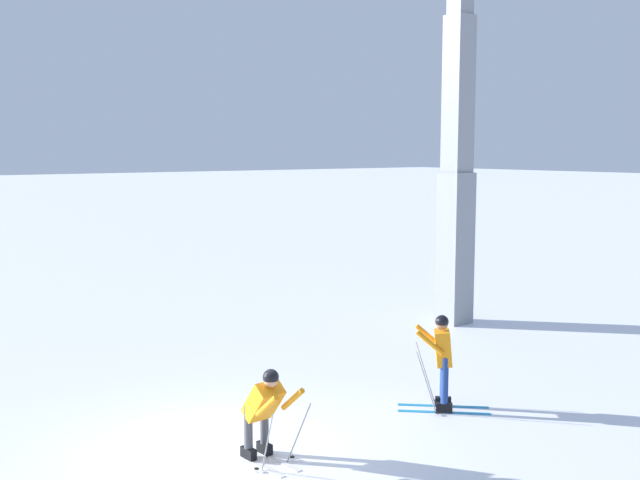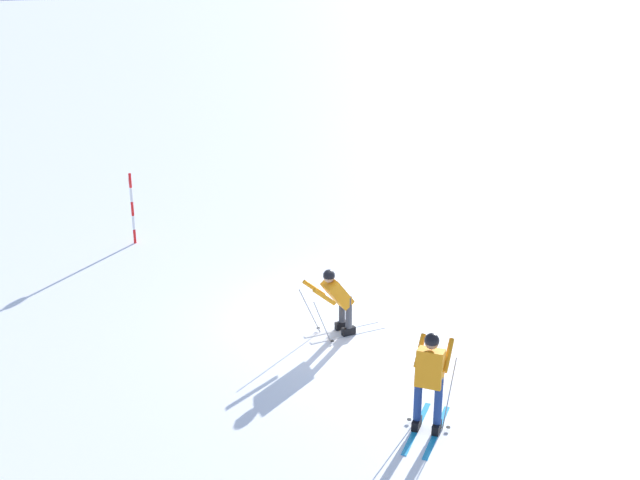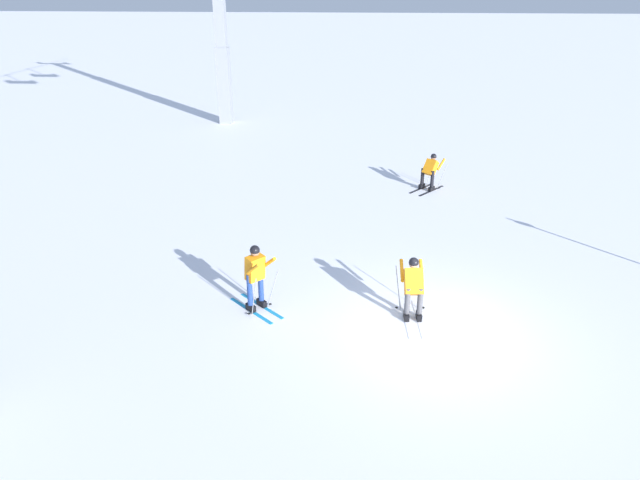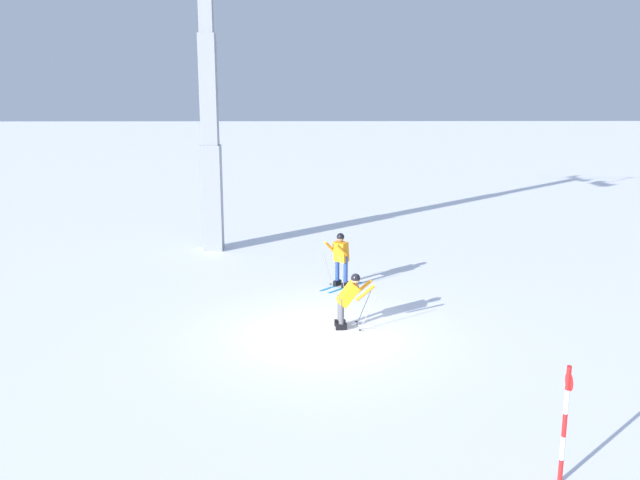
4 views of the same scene
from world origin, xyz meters
TOP-DOWN VIEW (x-y plane):
  - ground_plane at (0.00, 0.00)m, footprint 260.00×260.00m
  - skier_carving_main at (0.70, 0.47)m, footprint 1.74×0.73m
  - lift_tower_near at (-3.90, 9.28)m, footprint 0.72×2.69m
  - skier_distant_downhill at (0.68, 4.16)m, footprint 1.39×1.46m

SIDE VIEW (x-z plane):
  - ground_plane at x=0.00m, z-range 0.00..0.00m
  - skier_carving_main at x=0.70m, z-range 0.04..1.61m
  - skier_distant_downhill at x=0.68m, z-range 0.13..1.85m
  - lift_tower_near at x=-3.90m, z-range -1.02..11.43m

